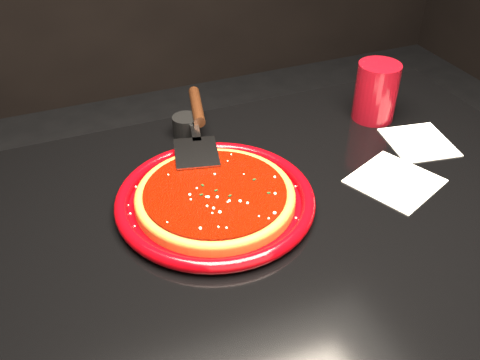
{
  "coord_description": "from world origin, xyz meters",
  "views": [
    {
      "loc": [
        -0.33,
        -0.64,
        1.36
      ],
      "look_at": [
        -0.03,
        0.09,
        0.77
      ],
      "focal_mm": 40.0,
      "sensor_mm": 36.0,
      "label": 1
    }
  ],
  "objects_px": {
    "table": "(268,346)",
    "ramekin": "(186,126)",
    "pizza_server": "(198,125)",
    "cup": "(376,92)",
    "plate": "(215,200)"
  },
  "relations": [
    {
      "from": "table",
      "to": "ramekin",
      "type": "bearing_deg",
      "value": 101.41
    },
    {
      "from": "cup",
      "to": "plate",
      "type": "bearing_deg",
      "value": -159.53
    },
    {
      "from": "table",
      "to": "pizza_server",
      "type": "distance_m",
      "value": 0.5
    },
    {
      "from": "plate",
      "to": "ramekin",
      "type": "xyz_separation_m",
      "value": [
        0.03,
        0.25,
        0.01
      ]
    },
    {
      "from": "cup",
      "to": "pizza_server",
      "type": "bearing_deg",
      "value": 173.91
    },
    {
      "from": "plate",
      "to": "ramekin",
      "type": "distance_m",
      "value": 0.25
    },
    {
      "from": "pizza_server",
      "to": "table",
      "type": "bearing_deg",
      "value": -65.94
    },
    {
      "from": "plate",
      "to": "cup",
      "type": "xyz_separation_m",
      "value": [
        0.44,
        0.16,
        0.05
      ]
    },
    {
      "from": "table",
      "to": "cup",
      "type": "bearing_deg",
      "value": 32.99
    },
    {
      "from": "table",
      "to": "ramekin",
      "type": "distance_m",
      "value": 0.51
    },
    {
      "from": "plate",
      "to": "cup",
      "type": "distance_m",
      "value": 0.47
    },
    {
      "from": "cup",
      "to": "ramekin",
      "type": "xyz_separation_m",
      "value": [
        -0.41,
        0.09,
        -0.04
      ]
    },
    {
      "from": "plate",
      "to": "pizza_server",
      "type": "distance_m",
      "value": 0.21
    },
    {
      "from": "table",
      "to": "plate",
      "type": "height_order",
      "value": "plate"
    },
    {
      "from": "table",
      "to": "cup",
      "type": "xyz_separation_m",
      "value": [
        0.35,
        0.23,
        0.44
      ]
    }
  ]
}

